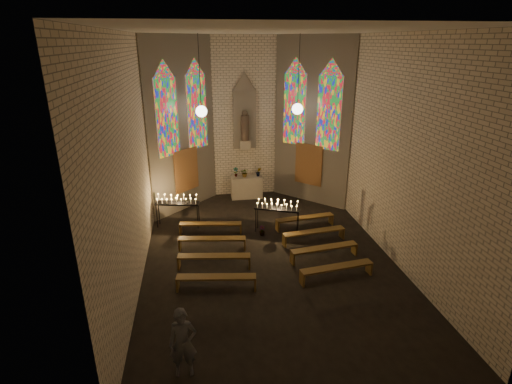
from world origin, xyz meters
TOP-DOWN VIEW (x-y plane):
  - floor at (0.00, 0.00)m, footprint 12.00×12.00m
  - room at (-0.00, 3.37)m, footprint 8.22×12.43m
  - altar at (0.00, 5.45)m, footprint 1.40×0.60m
  - flower_vase_left at (-0.47, 5.55)m, footprint 0.25×0.20m
  - flower_vase_center at (-0.07, 5.43)m, footprint 0.43×0.40m
  - flower_vase_right at (0.55, 5.44)m, footprint 0.25×0.21m
  - aisle_flower_pot at (0.07, 1.57)m, footprint 0.26×0.26m
  - votive_stand_left at (-3.00, 2.82)m, footprint 1.71×0.70m
  - votive_stand_right at (0.66, 1.74)m, footprint 1.68×0.99m
  - pew_left_0 at (-1.80, 1.98)m, footprint 2.31×0.63m
  - pew_right_0 at (1.80, 1.98)m, footprint 2.31×0.63m
  - pew_left_1 at (-1.80, 0.78)m, footprint 2.31×0.63m
  - pew_right_1 at (1.80, 0.78)m, footprint 2.31×0.63m
  - pew_left_2 at (-1.80, -0.42)m, footprint 2.31×0.63m
  - pew_right_2 at (1.80, -0.42)m, footprint 2.31×0.63m
  - pew_left_3 at (-1.80, -1.62)m, footprint 2.31×0.63m
  - pew_right_3 at (1.80, -1.62)m, footprint 2.31×0.63m
  - visitor at (-2.66, -4.64)m, footprint 0.59×0.39m

SIDE VIEW (x-z plane):
  - floor at x=0.00m, z-range 0.00..0.00m
  - aisle_flower_pot at x=0.07m, z-range 0.00..0.37m
  - pew_left_0 at x=-1.80m, z-range 0.14..0.58m
  - pew_right_0 at x=1.80m, z-range 0.14..0.58m
  - pew_left_1 at x=-1.80m, z-range 0.14..0.58m
  - pew_right_1 at x=1.80m, z-range 0.14..0.58m
  - pew_left_2 at x=-1.80m, z-range 0.14..0.58m
  - pew_right_2 at x=1.80m, z-range 0.14..0.58m
  - pew_left_3 at x=-1.80m, z-range 0.14..0.58m
  - pew_right_3 at x=1.80m, z-range 0.14..0.58m
  - altar at x=0.00m, z-range 0.00..1.00m
  - visitor at x=-2.66m, z-range 0.00..1.63m
  - votive_stand_right at x=0.66m, z-range 0.44..1.65m
  - votive_stand_left at x=-3.00m, z-range 0.44..1.66m
  - flower_vase_center at x=-0.07m, z-range 1.00..1.40m
  - flower_vase_right at x=0.55m, z-range 1.00..1.41m
  - flower_vase_left at x=-0.47m, z-range 1.00..1.43m
  - room at x=0.00m, z-range 0.21..7.22m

